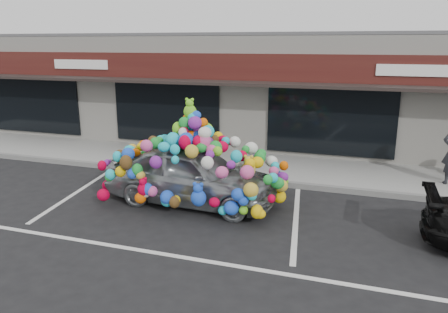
% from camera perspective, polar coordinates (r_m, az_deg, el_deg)
% --- Properties ---
extents(ground, '(90.00, 90.00, 0.00)m').
position_cam_1_polar(ground, '(10.87, -5.63, -6.80)').
color(ground, black).
rests_on(ground, ground).
extents(shop_building, '(24.00, 7.20, 4.31)m').
position_cam_1_polar(shop_building, '(18.23, 5.19, 8.93)').
color(shop_building, white).
rests_on(shop_building, ground).
extents(sidewalk, '(26.00, 3.00, 0.15)m').
position_cam_1_polar(sidewalk, '(14.39, 0.85, -1.01)').
color(sidewalk, '#9B9B95').
rests_on(sidewalk, ground).
extents(kerb, '(26.00, 0.18, 0.16)m').
position_cam_1_polar(kerb, '(13.03, -1.16, -2.70)').
color(kerb, slate).
rests_on(kerb, ground).
extents(parking_stripe_left, '(0.73, 4.37, 0.01)m').
position_cam_1_polar(parking_stripe_left, '(12.61, -18.69, -4.45)').
color(parking_stripe_left, silver).
rests_on(parking_stripe_left, ground).
extents(parking_stripe_mid, '(0.73, 4.37, 0.01)m').
position_cam_1_polar(parking_stripe_mid, '(10.30, 9.36, -8.15)').
color(parking_stripe_mid, silver).
rests_on(parking_stripe_mid, ground).
extents(lane_line, '(14.00, 0.12, 0.01)m').
position_cam_1_polar(lane_line, '(8.26, 0.75, -13.98)').
color(lane_line, silver).
rests_on(lane_line, ground).
extents(toy_car, '(3.15, 4.73, 2.71)m').
position_cam_1_polar(toy_car, '(10.95, -4.26, -1.54)').
color(toy_car, '#9EA2A8').
rests_on(toy_car, ground).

